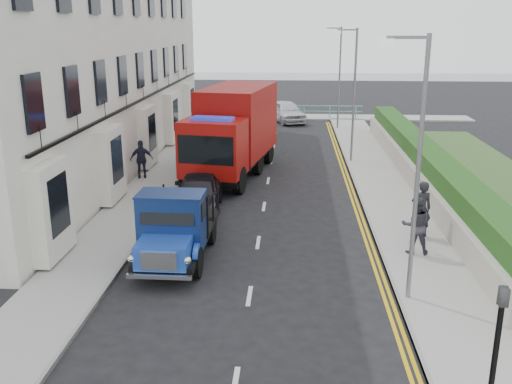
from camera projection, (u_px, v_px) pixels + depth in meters
name	position (u px, v px, depth m)	size (l,w,h in m)	color
ground	(254.00, 266.00, 17.63)	(120.00, 120.00, 0.00)	black
pavement_west	(156.00, 183.00, 26.54)	(2.40, 38.00, 0.12)	gray
pavement_east	(384.00, 187.00, 25.90)	(2.60, 38.00, 0.12)	gray
promenade	(278.00, 117.00, 45.35)	(30.00, 2.50, 0.12)	gray
sea_plane	(285.00, 80.00, 75.03)	(120.00, 120.00, 0.00)	#4B5767
terrace_west	(83.00, 24.00, 28.60)	(6.31, 30.20, 14.25)	white
garden_east	(428.00, 170.00, 25.54)	(1.45, 28.00, 1.75)	#B2AD9E
seafront_railing	(278.00, 112.00, 44.44)	(13.00, 0.08, 1.11)	#59B2A5
lamp_near	(414.00, 157.00, 14.32)	(1.23, 0.18, 7.00)	slate
lamp_mid	(352.00, 88.00, 29.63)	(1.23, 0.18, 7.00)	slate
lamp_far	(338.00, 72.00, 39.19)	(1.23, 0.18, 7.00)	slate
traffic_signal	(497.00, 342.00, 9.58)	(0.16, 0.20, 3.10)	black
bedford_lorry	(174.00, 232.00, 17.44)	(2.07, 5.00, 2.34)	black
red_lorry	(233.00, 129.00, 27.77)	(4.08, 8.43, 4.23)	black
parked_car_front	(197.00, 194.00, 22.54)	(1.75, 4.34, 1.48)	black
parked_car_mid	(200.00, 156.00, 29.12)	(1.53, 4.40, 1.45)	#5A83C1
parked_car_rear	(224.00, 148.00, 30.92)	(1.94, 4.77, 1.39)	silver
seafront_car_left	(227.00, 120.00, 40.33)	(2.17, 4.72, 1.31)	black
seafront_car_right	(286.00, 111.00, 43.19)	(1.89, 4.71, 1.60)	silver
pedestrian_east_near	(421.00, 209.00, 19.51)	(0.72, 0.47, 1.98)	black
pedestrian_east_far	(416.00, 225.00, 18.11)	(0.91, 0.71, 1.87)	#37333F
pedestrian_west_near	(142.00, 159.00, 26.98)	(1.07, 0.44, 1.82)	#1C2033
pedestrian_west_far	(190.00, 142.00, 31.37)	(0.77, 0.50, 1.59)	#3F322D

